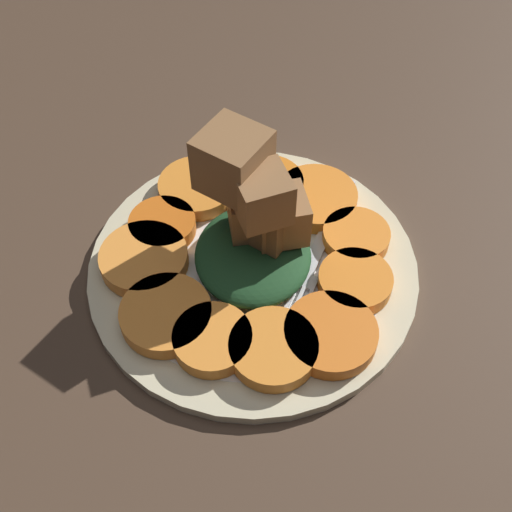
{
  "coord_description": "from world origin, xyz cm",
  "views": [
    {
      "loc": [
        -32.72,
        0.26,
        46.02
      ],
      "look_at": [
        0.0,
        0.0,
        4.1
      ],
      "focal_mm": 45.0,
      "sensor_mm": 36.0,
      "label": 1
    }
  ],
  "objects": [
    {
      "name": "carrot_slice_6",
      "position": [
        8.17,
        5.05,
        3.8
      ],
      "size": [
        7.06,
        7.06,
        1.4
      ],
      "primitive_type": "cylinder",
      "color": "orange",
      "rests_on": "plate"
    },
    {
      "name": "carrot_slice_4",
      "position": [
        6.81,
        -5.72,
        3.8
      ],
      "size": [
        7.38,
        7.38,
        1.4
      ],
      "primitive_type": "cylinder",
      "color": "orange",
      "rests_on": "plate"
    },
    {
      "name": "carrot_slice_0",
      "position": [
        -8.61,
        -1.49,
        3.8
      ],
      "size": [
        6.79,
        6.79,
        1.4
      ],
      "primitive_type": "cylinder",
      "color": "orange",
      "rests_on": "plate"
    },
    {
      "name": "carrot_slice_8",
      "position": [
        0.13,
        9.08,
        3.8
      ],
      "size": [
        7.39,
        7.39,
        1.4
      ],
      "primitive_type": "cylinder",
      "color": "#F99438",
      "rests_on": "plate"
    },
    {
      "name": "carrot_slice_3",
      "position": [
        2.27,
        -8.84,
        3.8
      ],
      "size": [
        5.75,
        5.75,
        1.4
      ],
      "primitive_type": "cylinder",
      "color": "orange",
      "rests_on": "plate"
    },
    {
      "name": "carrot_slice_7",
      "position": [
        3.69,
        7.85,
        3.8
      ],
      "size": [
        5.8,
        5.8,
        1.4
      ],
      "primitive_type": "cylinder",
      "color": "orange",
      "rests_on": "plate"
    },
    {
      "name": "plate",
      "position": [
        0.0,
        0.0,
        2.52
      ],
      "size": [
        27.75,
        27.75,
        1.05
      ],
      "color": "beige",
      "rests_on": "table_slab"
    },
    {
      "name": "carrot_slice_1",
      "position": [
        -7.38,
        -5.89,
        3.8
      ],
      "size": [
        7.21,
        7.21,
        1.4
      ],
      "primitive_type": "cylinder",
      "color": "orange",
      "rests_on": "plate"
    },
    {
      "name": "carrot_slice_9",
      "position": [
        -5.53,
        6.82,
        3.8
      ],
      "size": [
        7.23,
        7.23,
        1.4
      ],
      "primitive_type": "cylinder",
      "color": "orange",
      "rests_on": "plate"
    },
    {
      "name": "center_pile",
      "position": [
        0.88,
        -0.2,
        7.4
      ],
      "size": [
        11.12,
        9.67,
        11.82
      ],
      "color": "#1E4723",
      "rests_on": "plate"
    },
    {
      "name": "carrot_slice_2",
      "position": [
        -2.45,
        -8.28,
        3.8
      ],
      "size": [
        6.04,
        6.04,
        1.4
      ],
      "primitive_type": "cylinder",
      "color": "orange",
      "rests_on": "plate"
    },
    {
      "name": "table_slab",
      "position": [
        0.0,
        0.0,
        1.0
      ],
      "size": [
        120.0,
        120.0,
        2.0
      ],
      "primitive_type": "cube",
      "color": "#4C3828",
      "rests_on": "ground"
    },
    {
      "name": "carrot_slice_10",
      "position": [
        -7.79,
        3.11,
        3.8
      ],
      "size": [
        6.1,
        6.1,
        1.4
      ],
      "primitive_type": "cylinder",
      "color": "orange",
      "rests_on": "plate"
    },
    {
      "name": "fork",
      "position": [
        0.87,
        -5.35,
        3.3
      ],
      "size": [
        17.05,
        8.64,
        0.4
      ],
      "rotation": [
        0.0,
        0.0,
        -0.41
      ],
      "color": "silver",
      "rests_on": "plate"
    },
    {
      "name": "carrot_slice_5",
      "position": [
        8.47,
        -1.31,
        3.8
      ],
      "size": [
        6.7,
        6.7,
        1.4
      ],
      "primitive_type": "cylinder",
      "color": "orange",
      "rests_on": "plate"
    }
  ]
}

